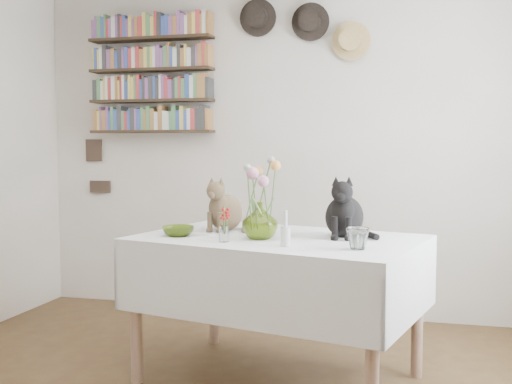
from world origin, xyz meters
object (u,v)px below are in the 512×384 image
(tabby_cat, at_px, (226,203))
(bookshelf_unit, at_px, (151,75))
(dining_table, at_px, (278,273))
(black_cat, at_px, (344,206))
(flower_vase, at_px, (260,221))

(tabby_cat, xyz_separation_m, bookshelf_unit, (-0.96, 1.11, 0.88))
(dining_table, relative_size, black_cat, 4.89)
(bookshelf_unit, bearing_deg, flower_vase, -48.65)
(dining_table, relative_size, tabby_cat, 5.22)
(tabby_cat, xyz_separation_m, flower_vase, (0.28, -0.30, -0.06))
(tabby_cat, height_order, flower_vase, tabby_cat)
(black_cat, relative_size, flower_vase, 1.73)
(black_cat, bearing_deg, flower_vase, -156.05)
(black_cat, xyz_separation_m, bookshelf_unit, (-1.67, 1.22, 0.87))
(tabby_cat, height_order, bookshelf_unit, bookshelf_unit)
(dining_table, xyz_separation_m, tabby_cat, (-0.36, 0.20, 0.36))
(dining_table, distance_m, black_cat, 0.51)
(tabby_cat, height_order, black_cat, black_cat)
(dining_table, height_order, flower_vase, flower_vase)
(tabby_cat, bearing_deg, black_cat, 3.93)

